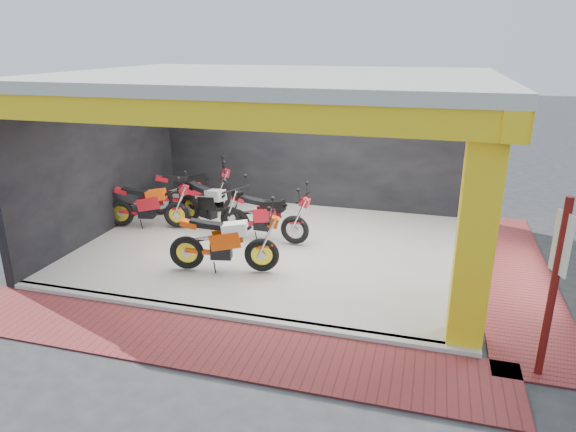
# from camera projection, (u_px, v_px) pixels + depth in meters

# --- Properties ---
(ground) EXTENTS (80.00, 80.00, 0.00)m
(ground) POSITION_uv_depth(u_px,v_px,m) (244.00, 290.00, 9.30)
(ground) COLOR #2D2D30
(ground) RESTS_ON ground
(showroom_floor) EXTENTS (8.00, 6.00, 0.10)m
(showroom_floor) POSITION_uv_depth(u_px,v_px,m) (276.00, 247.00, 11.11)
(showroom_floor) COLOR silver
(showroom_floor) RESTS_ON ground
(showroom_ceiling) EXTENTS (8.40, 6.40, 0.20)m
(showroom_ceiling) POSITION_uv_depth(u_px,v_px,m) (275.00, 78.00, 9.96)
(showroom_ceiling) COLOR beige
(showroom_ceiling) RESTS_ON corner_column
(back_wall) EXTENTS (8.20, 0.20, 3.50)m
(back_wall) POSITION_uv_depth(u_px,v_px,m) (310.00, 144.00, 13.38)
(back_wall) COLOR black
(back_wall) RESTS_ON ground
(left_wall) EXTENTS (0.20, 6.20, 3.50)m
(left_wall) POSITION_uv_depth(u_px,v_px,m) (102.00, 159.00, 11.61)
(left_wall) COLOR black
(left_wall) RESTS_ON ground
(corner_column) EXTENTS (0.50, 0.50, 3.50)m
(corner_column) POSITION_uv_depth(u_px,v_px,m) (476.00, 234.00, 7.09)
(corner_column) COLOR yellow
(corner_column) RESTS_ON ground
(header_beam_front) EXTENTS (8.40, 0.30, 0.40)m
(header_beam_front) POSITION_uv_depth(u_px,v_px,m) (213.00, 114.00, 7.33)
(header_beam_front) COLOR yellow
(header_beam_front) RESTS_ON corner_column
(header_beam_right) EXTENTS (0.30, 6.40, 0.40)m
(header_beam_right) POSITION_uv_depth(u_px,v_px,m) (491.00, 100.00, 9.03)
(header_beam_right) COLOR yellow
(header_beam_right) RESTS_ON corner_column
(floor_kerb) EXTENTS (8.00, 0.20, 0.10)m
(floor_kerb) POSITION_uv_depth(u_px,v_px,m) (222.00, 315.00, 8.36)
(floor_kerb) COLOR silver
(floor_kerb) RESTS_ON ground
(paver_front) EXTENTS (9.00, 1.40, 0.03)m
(paver_front) POSITION_uv_depth(u_px,v_px,m) (201.00, 342.00, 7.66)
(paver_front) COLOR maroon
(paver_front) RESTS_ON ground
(paver_right) EXTENTS (1.40, 7.00, 0.03)m
(paver_right) POSITION_uv_depth(u_px,v_px,m) (514.00, 275.00, 9.89)
(paver_right) COLOR maroon
(paver_right) RESTS_ON ground
(signpost) EXTENTS (0.15, 0.34, 2.52)m
(signpost) POSITION_uv_depth(u_px,v_px,m) (555.00, 283.00, 6.50)
(signpost) COLOR #61110E
(signpost) RESTS_ON ground
(moto_hero) EXTENTS (2.34, 1.25, 1.36)m
(moto_hero) POSITION_uv_depth(u_px,v_px,m) (262.00, 239.00, 9.58)
(moto_hero) COLOR #E14709
(moto_hero) RESTS_ON showroom_floor
(moto_row_a) EXTENTS (2.34, 1.65, 1.34)m
(moto_row_a) POSITION_uv_depth(u_px,v_px,m) (231.00, 207.00, 11.45)
(moto_row_a) COLOR black
(moto_row_a) RESTS_ON showroom_floor
(moto_row_b) EXTENTS (2.19, 0.95, 1.31)m
(moto_row_b) POSITION_uv_depth(u_px,v_px,m) (295.00, 216.00, 10.91)
(moto_row_b) COLOR red
(moto_row_b) RESTS_ON showroom_floor
(moto_row_c) EXTENTS (2.20, 1.17, 1.27)m
(moto_row_c) POSITION_uv_depth(u_px,v_px,m) (176.00, 202.00, 11.90)
(moto_row_c) COLOR red
(moto_row_c) RESTS_ON showroom_floor
(moto_row_d) EXTENTS (2.35, 1.69, 1.35)m
(moto_row_d) POSITION_uv_depth(u_px,v_px,m) (217.00, 187.00, 13.05)
(moto_row_d) COLOR #AD121F
(moto_row_d) RESTS_ON showroom_floor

